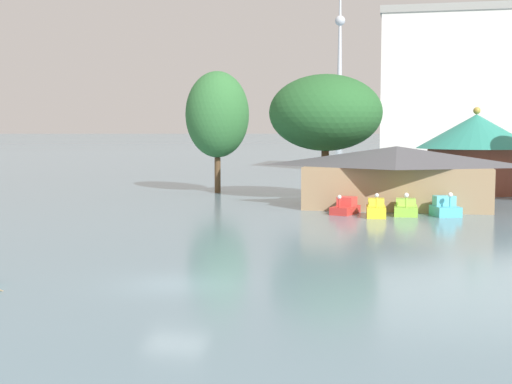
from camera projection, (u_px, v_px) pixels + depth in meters
name	position (u px, v px, depth m)	size (l,w,h in m)	color
ground_plane	(176.00, 285.00, 28.32)	(2000.00, 2000.00, 0.00)	slate
pedal_boat_red	(346.00, 207.00, 52.02)	(2.13, 2.97, 1.49)	red
pedal_boat_yellow	(376.00, 209.00, 50.20)	(1.50, 2.67, 1.78)	yellow
pedal_boat_lime	(406.00, 208.00, 51.26)	(1.70, 2.86, 1.73)	#8CCC3F
pedal_boat_cyan	(445.00, 208.00, 50.75)	(2.27, 2.64, 1.79)	#4CB7CC
boathouse	(396.00, 175.00, 55.92)	(15.32, 8.09, 4.88)	#9E7F5B
green_roof_pavilion	(476.00, 149.00, 68.99)	(11.55, 11.55, 8.37)	brown
shoreline_tree_tall_left	(217.00, 115.00, 68.78)	(6.21, 6.21, 11.85)	brown
shoreline_tree_mid	(326.00, 113.00, 61.47)	(9.86, 9.86, 10.99)	brown
background_building_block	(461.00, 93.00, 100.33)	(22.44, 17.38, 22.58)	silver
distant_broadcast_tower	(340.00, 36.00, 424.41)	(6.13, 6.13, 157.87)	#B7BCC6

